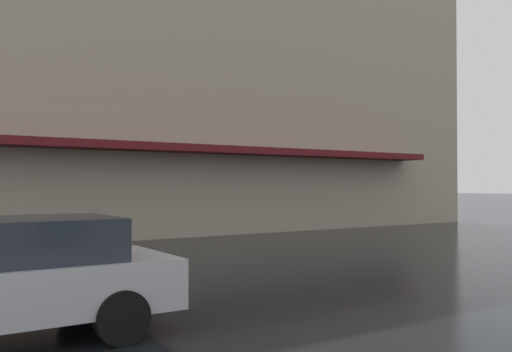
{
  "coord_description": "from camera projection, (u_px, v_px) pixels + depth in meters",
  "views": [
    {
      "loc": [
        -4.25,
        -4.71,
        1.79
      ],
      "look_at": [
        7.47,
        -12.37,
        2.03
      ],
      "focal_mm": 37.99,
      "sensor_mm": 36.0,
      "label": 1
    }
  ],
  "objects": [
    {
      "name": "haussmann_block_corner",
      "position": [
        138.0,
        13.0,
        26.79
      ],
      "size": [
        18.73,
        26.06,
        21.05
      ],
      "color": "tan",
      "rests_on": "ground_plane"
    }
  ]
}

